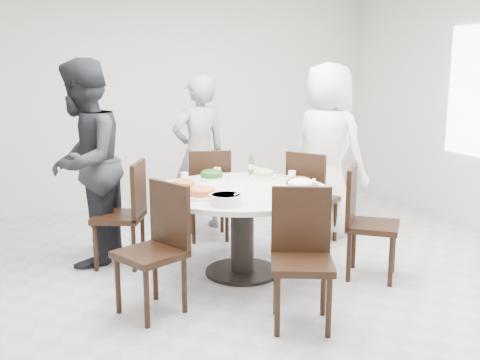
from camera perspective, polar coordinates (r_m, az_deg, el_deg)
name	(u,v)px	position (r m, az deg, el deg)	size (l,w,h in m)	color
floor	(247,285)	(4.70, 0.71, -10.65)	(6.00, 6.00, 0.01)	#AFAFB4
wall_back	(154,96)	(7.22, -8.70, 8.48)	(6.00, 0.01, 2.80)	silver
dining_table	(242,232)	(4.84, 0.23, -5.28)	(1.50, 1.50, 0.75)	silver
chair_ne	(314,197)	(5.69, 7.48, -1.76)	(0.42, 0.42, 0.95)	black
chair_n	(208,194)	(5.81, -3.27, -1.40)	(0.42, 0.42, 0.95)	black
chair_nw	(119,214)	(5.13, -12.23, -3.41)	(0.42, 0.42, 0.95)	black
chair_sw	(150,251)	(4.10, -9.13, -7.12)	(0.42, 0.42, 0.95)	black
chair_s	(302,261)	(3.88, 6.33, -8.13)	(0.42, 0.42, 0.95)	black
chair_se	(373,223)	(4.86, 13.36, -4.30)	(0.42, 0.42, 0.95)	black
diner_right	(327,150)	(5.97, 8.86, 3.05)	(0.88, 0.58, 1.81)	white
diner_middle	(199,153)	(6.10, -4.17, 2.71)	(0.61, 0.40, 1.68)	black
diner_left	(84,163)	(5.20, -15.57, 1.68)	(0.90, 0.70, 1.84)	black
dish_greens	(212,176)	(5.14, -2.89, 0.40)	(0.26, 0.26, 0.07)	white
dish_pale	(263,175)	(5.19, 2.37, 0.52)	(0.25, 0.25, 0.07)	white
dish_orange	(184,186)	(4.73, -5.72, -0.62)	(0.25, 0.25, 0.07)	white
dish_redbrown	(299,184)	(4.82, 6.00, -0.40)	(0.27, 0.27, 0.07)	white
dish_tofu	(202,194)	(4.44, -3.89, -1.38)	(0.28, 0.28, 0.07)	white
rice_bowl	(302,190)	(4.48, 6.27, -1.04)	(0.26, 0.26, 0.11)	silver
soup_bowl	(226,199)	(4.23, -1.45, -1.97)	(0.25, 0.25, 0.08)	white
beverage_bottle	(252,165)	(5.30, 1.20, 1.54)	(0.06, 0.06, 0.21)	#326829
tea_cups	(217,172)	(5.28, -2.40, 0.78)	(0.07, 0.07, 0.08)	white
chopsticks	(213,174)	(5.36, -2.75, 0.57)	(0.24, 0.04, 0.01)	tan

